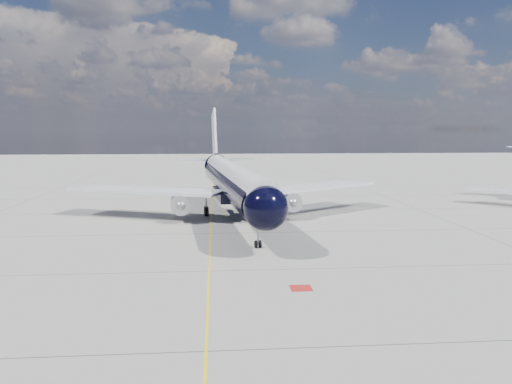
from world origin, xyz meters
TOP-DOWN VIEW (x-y plane):
  - ground at (0.00, 30.00)m, footprint 320.00×320.00m
  - taxiway_centerline at (0.00, 25.00)m, footprint 0.16×160.00m
  - red_marking at (6.80, -10.00)m, footprint 1.60×1.60m
  - main_airliner at (2.81, 22.06)m, footprint 43.61×53.32m

SIDE VIEW (x-z plane):
  - ground at x=0.00m, z-range 0.00..0.00m
  - taxiway_centerline at x=0.00m, z-range 0.00..0.01m
  - red_marking at x=6.80m, z-range 0.00..0.01m
  - main_airliner at x=2.81m, z-range -2.92..12.48m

